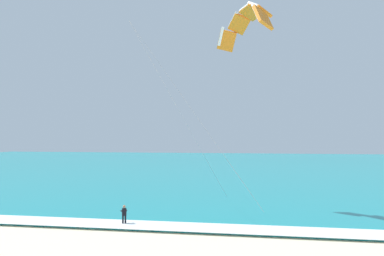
# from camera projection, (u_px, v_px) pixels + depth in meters

# --- Properties ---
(sea) EXTENTS (200.00, 120.00, 0.20)m
(sea) POSITION_uv_depth(u_px,v_px,m) (223.00, 165.00, 85.88)
(sea) COLOR teal
(sea) RESTS_ON ground
(surf_foam) EXTENTS (200.00, 2.76, 0.04)m
(surf_foam) POSITION_uv_depth(u_px,v_px,m) (168.00, 226.00, 27.65)
(surf_foam) COLOR white
(surf_foam) RESTS_ON sea
(surfboard) EXTENTS (1.04, 1.44, 0.09)m
(surfboard) POSITION_uv_depth(u_px,v_px,m) (124.00, 226.00, 28.45)
(surfboard) COLOR white
(surfboard) RESTS_ON ground
(kitesurfer) EXTENTS (0.67, 0.67, 1.69)m
(kitesurfer) POSITION_uv_depth(u_px,v_px,m) (124.00, 214.00, 28.49)
(kitesurfer) COLOR black
(kitesurfer) RESTS_ON ground
(kite_primary) EXTENTS (11.74, 8.38, 17.79)m
(kite_primary) POSITION_uv_depth(u_px,v_px,m) (246.00, 21.00, 32.15)
(kite_primary) COLOR orange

